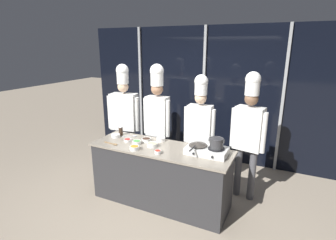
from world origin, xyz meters
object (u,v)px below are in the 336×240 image
object	(u,v)px
chef_sous	(157,112)
chef_pastry	(249,127)
chef_line	(200,123)
portable_stove	(207,150)
frying_pan	(198,144)
prep_bowl_scallions	(137,142)
chef_head	(124,112)
stock_pot	(217,143)
prep_bowl_ginger	(152,144)
serving_spoon_slotted	(113,144)
prep_bowl_bean_sprouts	(116,135)
prep_bowl_carrots	(134,148)
prep_bowl_chili_flakes	(158,152)
prep_bowl_bell_pepper	(127,140)
squeeze_bottle_soy	(121,130)
serving_spoon_solid	(133,136)
prep_bowl_chicken	(161,139)
prep_bowl_soy_glaze	(146,140)

from	to	relation	value
chef_sous	chef_pastry	world-z (taller)	chef_sous
chef_sous	chef_line	size ratio (longest dim) A/B	1.08
portable_stove	frying_pan	distance (m)	0.15
prep_bowl_scallions	chef_head	size ratio (longest dim) A/B	0.07
stock_pot	prep_bowl_ginger	size ratio (longest dim) A/B	1.29
serving_spoon_slotted	chef_sous	bearing A→B (deg)	68.60
prep_bowl_bean_sprouts	chef_line	bearing A→B (deg)	26.57
stock_pot	prep_bowl_carrots	bearing A→B (deg)	-164.21
frying_pan	chef_head	distance (m)	1.76
portable_stove	chef_head	world-z (taller)	chef_head
prep_bowl_chili_flakes	prep_bowl_bell_pepper	distance (m)	0.68
frying_pan	prep_bowl_scallions	distance (m)	0.94
squeeze_bottle_soy	chef_pastry	size ratio (longest dim) A/B	0.09
squeeze_bottle_soy	chef_sous	xyz separation A→B (m)	(0.46, 0.42, 0.27)
frying_pan	prep_bowl_bell_pepper	xyz separation A→B (m)	(-1.12, -0.06, -0.10)
prep_bowl_chili_flakes	serving_spoon_solid	world-z (taller)	prep_bowl_chili_flakes
prep_bowl_chili_flakes	prep_bowl_scallions	distance (m)	0.49
prep_bowl_chili_flakes	prep_bowl_bean_sprouts	world-z (taller)	prep_bowl_bean_sprouts
stock_pot	chef_pastry	bearing A→B (deg)	63.76
chef_line	prep_bowl_chili_flakes	bearing A→B (deg)	70.18
portable_stove	serving_spoon_solid	world-z (taller)	portable_stove
serving_spoon_slotted	serving_spoon_solid	size ratio (longest dim) A/B	1.14
chef_line	prep_bowl_ginger	bearing A→B (deg)	53.61
prep_bowl_scallions	serving_spoon_solid	xyz separation A→B (m)	(-0.24, 0.26, -0.02)
chef_head	chef_sous	bearing A→B (deg)	166.18
squeeze_bottle_soy	prep_bowl_chicken	distance (m)	0.72
frying_pan	chef_sous	distance (m)	1.10
prep_bowl_carrots	stock_pot	bearing A→B (deg)	15.79
frying_pan	prep_bowl_bell_pepper	size ratio (longest dim) A/B	3.77
prep_bowl_ginger	prep_bowl_soy_glaze	bearing A→B (deg)	142.14
serving_spoon_solid	chef_sous	xyz separation A→B (m)	(0.25, 0.39, 0.34)
chef_sous	portable_stove	bearing A→B (deg)	152.83
serving_spoon_slotted	chef_head	bearing A→B (deg)	114.80
prep_bowl_scallions	prep_bowl_bean_sprouts	size ratio (longest dim) A/B	0.95
prep_bowl_scallions	prep_bowl_carrots	distance (m)	0.22
chef_sous	prep_bowl_ginger	bearing A→B (deg)	111.79
stock_pot	prep_bowl_bean_sprouts	size ratio (longest dim) A/B	1.49
stock_pot	prep_bowl_soy_glaze	bearing A→B (deg)	177.31
frying_pan	serving_spoon_solid	xyz separation A→B (m)	(-1.17, 0.16, -0.12)
chef_head	prep_bowl_bell_pepper	bearing A→B (deg)	119.14
prep_bowl_soy_glaze	prep_bowl_scallions	distance (m)	0.17
frying_pan	prep_bowl_bean_sprouts	size ratio (longest dim) A/B	3.16
squeeze_bottle_soy	prep_bowl_carrots	xyz separation A→B (m)	(0.55, -0.44, -0.05)
prep_bowl_ginger	stock_pot	bearing A→B (deg)	5.70
prep_bowl_ginger	chef_line	distance (m)	0.88
prep_bowl_bean_sprouts	serving_spoon_slotted	world-z (taller)	prep_bowl_bean_sprouts
prep_bowl_chicken	prep_bowl_ginger	bearing A→B (deg)	-90.98
prep_bowl_bean_sprouts	chef_line	size ratio (longest dim) A/B	0.07
chef_head	prep_bowl_ginger	bearing A→B (deg)	135.78
prep_bowl_bell_pepper	serving_spoon_solid	bearing A→B (deg)	102.25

